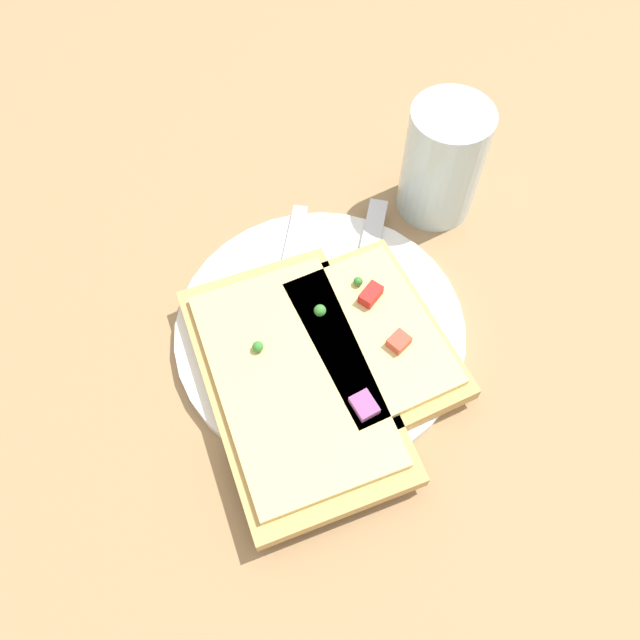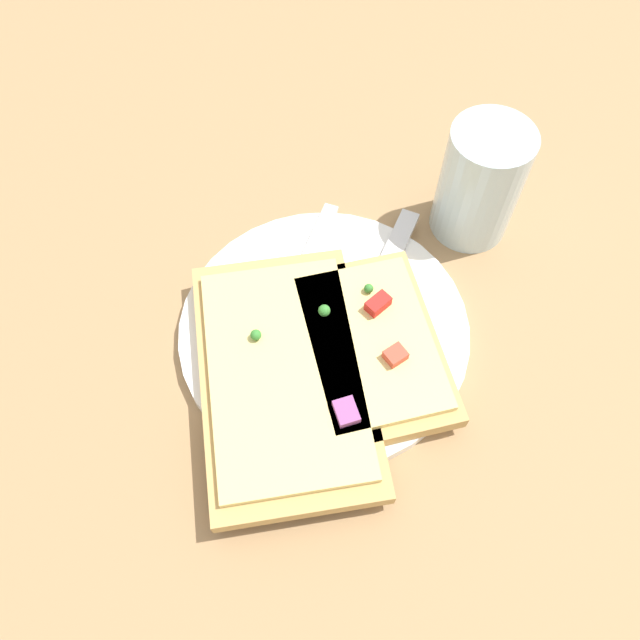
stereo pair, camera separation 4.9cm
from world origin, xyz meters
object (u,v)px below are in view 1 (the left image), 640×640
plate (320,330)px  fork (278,318)px  pizza_slice_main (293,381)px  drinking_glass (443,162)px  pizza_slice_corner (371,337)px  knife (363,278)px

plate → fork: size_ratio=1.16×
plate → fork: fork is taller
pizza_slice_main → plate: bearing=-41.9°
pizza_slice_main → fork: bearing=-7.6°
pizza_slice_main → drinking_glass: size_ratio=2.14×
plate → drinking_glass: (-0.12, 0.13, 0.05)m
pizza_slice_main → pizza_slice_corner: (-0.03, 0.07, 0.00)m
plate → fork: bearing=-110.9°
pizza_slice_main → pizza_slice_corner: bearing=-78.8°
pizza_slice_main → pizza_slice_corner: 0.07m
plate → pizza_slice_main: bearing=-32.0°
pizza_slice_corner → fork: bearing=-131.1°
fork → pizza_slice_corner: (0.03, 0.07, 0.01)m
pizza_slice_corner → knife: bearing=158.1°
pizza_slice_corner → pizza_slice_main: bearing=-83.3°
knife → fork: bearing=-49.6°
knife → pizza_slice_corner: pizza_slice_corner is taller
knife → pizza_slice_corner: size_ratio=1.10×
plate → knife: size_ratio=1.22×
pizza_slice_corner → drinking_glass: size_ratio=1.64×
plate → pizza_slice_corner: (0.02, 0.04, 0.02)m
knife → drinking_glass: 0.12m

